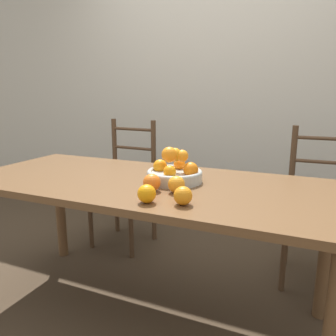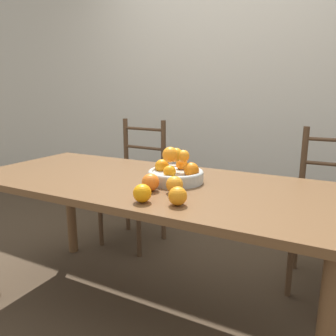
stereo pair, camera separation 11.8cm
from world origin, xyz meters
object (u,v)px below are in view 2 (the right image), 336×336
at_px(fruit_bowl, 176,172).
at_px(orange_loose_2, 151,182).
at_px(orange_loose_1, 178,196).
at_px(chair_right, 330,216).
at_px(orange_loose_3, 142,193).
at_px(chair_left, 135,186).
at_px(orange_loose_0, 175,185).

bearing_deg(fruit_bowl, orange_loose_2, -99.99).
relative_size(orange_loose_1, chair_right, 0.08).
relative_size(orange_loose_2, orange_loose_3, 1.05).
xyz_separation_m(orange_loose_2, chair_left, (-0.69, 0.90, -0.34)).
distance_m(orange_loose_2, chair_left, 1.18).
xyz_separation_m(orange_loose_3, chair_right, (0.70, 1.06, -0.34)).
distance_m(orange_loose_1, chair_left, 1.40).
height_order(orange_loose_1, orange_loose_2, orange_loose_2).
distance_m(fruit_bowl, chair_left, 1.07).
height_order(orange_loose_1, orange_loose_3, same).
bearing_deg(orange_loose_3, orange_loose_0, 71.66).
xyz_separation_m(orange_loose_0, orange_loose_2, (-0.11, -0.02, 0.00)).
bearing_deg(orange_loose_3, chair_right, 56.50).
relative_size(orange_loose_0, orange_loose_1, 1.01).
relative_size(orange_loose_0, orange_loose_3, 1.01).
bearing_deg(orange_loose_1, fruit_bowl, 117.66).
relative_size(orange_loose_1, orange_loose_3, 1.00).
height_order(orange_loose_0, chair_right, chair_right).
height_order(orange_loose_3, chair_right, chair_right).
distance_m(orange_loose_3, chair_left, 1.34).
xyz_separation_m(orange_loose_3, chair_left, (-0.74, 1.06, -0.34)).
bearing_deg(orange_loose_0, chair_right, 53.89).
height_order(fruit_bowl, orange_loose_3, fruit_bowl).
bearing_deg(orange_loose_0, orange_loose_3, -108.34).
distance_m(orange_loose_2, orange_loose_3, 0.17).
distance_m(orange_loose_0, orange_loose_2, 0.12).
bearing_deg(fruit_bowl, chair_left, 135.59).
distance_m(fruit_bowl, orange_loose_1, 0.36).
height_order(fruit_bowl, orange_loose_1, fruit_bowl).
bearing_deg(chair_left, orange_loose_3, -52.26).
xyz_separation_m(orange_loose_1, chair_right, (0.56, 1.03, -0.34)).
height_order(fruit_bowl, orange_loose_0, fruit_bowl).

